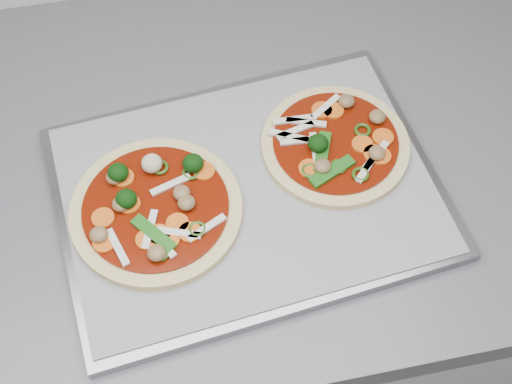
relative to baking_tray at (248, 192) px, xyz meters
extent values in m
cube|color=gray|center=(0.00, 0.00, 0.00)|extent=(0.46, 0.36, 0.01)
cube|color=gray|center=(0.00, 0.00, 0.01)|extent=(0.44, 0.34, 0.00)
cylinder|color=#EDD386|center=(-0.11, -0.01, 0.01)|extent=(0.23, 0.23, 0.01)
cylinder|color=#681100|center=(-0.11, -0.01, 0.02)|extent=(0.19, 0.19, 0.00)
cylinder|color=orange|center=(-0.13, 0.00, 0.02)|extent=(0.03, 0.03, 0.00)
cylinder|color=orange|center=(-0.11, -0.05, 0.02)|extent=(0.03, 0.03, 0.00)
ellipsoid|color=brown|center=(-0.07, 0.00, 0.03)|extent=(0.02, 0.02, 0.01)
ellipsoid|color=brown|center=(-0.11, -0.07, 0.03)|extent=(0.03, 0.03, 0.01)
cube|color=silver|center=(-0.08, -0.05, 0.03)|extent=(0.05, 0.02, 0.00)
ellipsoid|color=#0D3308|center=(-0.14, 0.03, 0.03)|extent=(0.03, 0.03, 0.02)
cube|color=silver|center=(-0.11, -0.06, 0.03)|extent=(0.03, 0.05, 0.00)
cylinder|color=orange|center=(-0.12, -0.05, 0.02)|extent=(0.03, 0.03, 0.00)
ellipsoid|color=#0D3308|center=(-0.06, 0.03, 0.03)|extent=(0.03, 0.03, 0.02)
torus|color=#284811|center=(-0.06, 0.02, 0.03)|extent=(0.03, 0.03, 0.00)
cylinder|color=orange|center=(-0.05, 0.02, 0.02)|extent=(0.03, 0.03, 0.00)
torus|color=#284811|center=(-0.06, -0.05, 0.03)|extent=(0.03, 0.03, 0.00)
ellipsoid|color=beige|center=(-0.10, 0.04, 0.03)|extent=(0.03, 0.03, 0.02)
ellipsoid|color=#0D3308|center=(-0.14, 0.00, 0.03)|extent=(0.03, 0.03, 0.02)
cylinder|color=orange|center=(-0.08, -0.04, 0.02)|extent=(0.03, 0.03, 0.00)
cube|color=silver|center=(-0.05, -0.05, 0.03)|extent=(0.05, 0.03, 0.00)
ellipsoid|color=brown|center=(-0.14, 0.03, 0.03)|extent=(0.02, 0.02, 0.01)
torus|color=#284811|center=(-0.09, 0.04, 0.03)|extent=(0.03, 0.03, 0.00)
cube|color=silver|center=(-0.11, -0.04, 0.03)|extent=(0.02, 0.05, 0.00)
ellipsoid|color=brown|center=(-0.07, -0.02, 0.03)|extent=(0.02, 0.02, 0.01)
cube|color=#206116|center=(-0.11, -0.05, 0.03)|extent=(0.05, 0.05, 0.00)
cylinder|color=orange|center=(-0.14, 0.03, 0.02)|extent=(0.04, 0.04, 0.00)
cylinder|color=orange|center=(-0.16, -0.02, 0.02)|extent=(0.03, 0.03, 0.00)
torus|color=#284811|center=(-0.11, -0.07, 0.03)|extent=(0.03, 0.03, 0.00)
ellipsoid|color=brown|center=(-0.14, -0.01, 0.03)|extent=(0.03, 0.03, 0.01)
cube|color=silver|center=(-0.09, 0.01, 0.03)|extent=(0.05, 0.02, 0.00)
cylinder|color=orange|center=(-0.16, -0.05, 0.02)|extent=(0.03, 0.03, 0.00)
ellipsoid|color=brown|center=(-0.17, -0.04, 0.03)|extent=(0.03, 0.03, 0.01)
cube|color=silver|center=(-0.15, -0.06, 0.03)|extent=(0.02, 0.05, 0.00)
cylinder|color=orange|center=(-0.07, -0.05, 0.02)|extent=(0.04, 0.04, 0.00)
cylinder|color=orange|center=(-0.10, -0.06, 0.02)|extent=(0.04, 0.04, 0.00)
cylinder|color=#EDD386|center=(0.11, 0.04, 0.01)|extent=(0.22, 0.22, 0.01)
cylinder|color=#681100|center=(0.11, 0.04, 0.02)|extent=(0.19, 0.19, 0.00)
cube|color=silver|center=(0.07, 0.04, 0.02)|extent=(0.05, 0.01, 0.00)
torus|color=#284811|center=(0.13, -0.02, 0.02)|extent=(0.03, 0.03, 0.00)
cube|color=#206116|center=(0.09, 0.02, 0.02)|extent=(0.03, 0.06, 0.00)
cube|color=silver|center=(0.07, 0.07, 0.02)|extent=(0.05, 0.01, 0.00)
cylinder|color=orange|center=(0.12, 0.08, 0.02)|extent=(0.03, 0.03, 0.00)
ellipsoid|color=brown|center=(0.15, 0.00, 0.03)|extent=(0.02, 0.02, 0.01)
ellipsoid|color=brown|center=(0.17, 0.06, 0.03)|extent=(0.03, 0.03, 0.01)
cube|color=silver|center=(0.07, 0.06, 0.02)|extent=(0.05, 0.02, 0.00)
cube|color=silver|center=(0.08, 0.03, 0.02)|extent=(0.01, 0.05, 0.00)
cube|color=silver|center=(0.14, -0.01, 0.02)|extent=(0.04, 0.04, 0.00)
cylinder|color=orange|center=(0.14, 0.02, 0.02)|extent=(0.03, 0.03, 0.00)
ellipsoid|color=brown|center=(0.09, 0.00, 0.03)|extent=(0.03, 0.03, 0.01)
cube|color=silver|center=(0.08, 0.07, 0.02)|extent=(0.05, 0.02, 0.00)
torus|color=#284811|center=(0.07, 0.00, 0.02)|extent=(0.02, 0.02, 0.00)
cylinder|color=orange|center=(0.15, 0.01, 0.02)|extent=(0.03, 0.03, 0.00)
cube|color=#206116|center=(0.10, -0.01, 0.02)|extent=(0.06, 0.04, 0.00)
torus|color=#284811|center=(0.15, 0.04, 0.02)|extent=(0.02, 0.02, 0.00)
cylinder|color=orange|center=(0.17, 0.03, 0.02)|extent=(0.04, 0.04, 0.00)
cube|color=silver|center=(0.11, 0.09, 0.02)|extent=(0.04, 0.03, 0.00)
cylinder|color=orange|center=(0.16, 0.00, 0.02)|extent=(0.04, 0.04, 0.00)
ellipsoid|color=brown|center=(0.14, 0.09, 0.03)|extent=(0.02, 0.02, 0.01)
cylinder|color=orange|center=(0.07, 0.00, 0.02)|extent=(0.04, 0.04, 0.00)
torus|color=#284811|center=(0.10, 0.00, 0.02)|extent=(0.03, 0.03, 0.00)
ellipsoid|color=#0D3308|center=(0.09, 0.03, 0.03)|extent=(0.03, 0.03, 0.02)
cube|color=silver|center=(0.06, 0.05, 0.02)|extent=(0.05, 0.03, 0.00)
cube|color=silver|center=(0.15, 0.00, 0.02)|extent=(0.04, 0.04, 0.00)
cylinder|color=orange|center=(0.11, 0.08, 0.02)|extent=(0.03, 0.03, 0.00)
camera|label=1|loc=(-0.08, -0.43, 0.69)|focal=50.00mm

